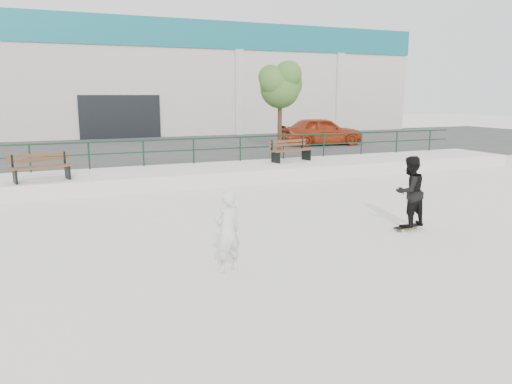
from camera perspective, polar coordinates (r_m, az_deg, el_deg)
name	(u,v)px	position (r m, az deg, el deg)	size (l,w,h in m)	color
ground	(295,258)	(10.12, 4.43, -7.58)	(120.00, 120.00, 0.00)	silver
ledge	(178,176)	(18.78, -8.93, 1.82)	(30.00, 3.00, 0.50)	silver
parking_strip	(138,152)	(27.04, -13.33, 4.46)	(60.00, 14.00, 0.50)	#323232
railing	(169,146)	(19.91, -9.93, 5.19)	(28.00, 0.06, 1.03)	#133622
commercial_building	(104,76)	(40.76, -17.02, 12.51)	(44.20, 16.33, 8.00)	#B9B2A6
bench_left	(41,167)	(17.41, -23.35, 2.60)	(1.98, 0.93, 0.88)	#50351B
bench_right	(290,151)	(20.79, 3.95, 4.74)	(2.02, 0.95, 0.90)	#50351B
tree	(281,84)	(24.87, 2.82, 12.26)	(2.43, 2.16, 4.33)	#4F3E27
red_car	(321,131)	(27.76, 7.49, 6.93)	(1.80, 4.47, 1.52)	#9A2E12
skateboard	(407,227)	(12.68, 16.92, -3.83)	(0.80, 0.33, 0.09)	black
standing_skater	(410,191)	(12.49, 17.15, 0.06)	(0.83, 0.65, 1.71)	black
seated_skater	(227,231)	(9.18, -3.31, -4.53)	(0.56, 0.37, 1.53)	silver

